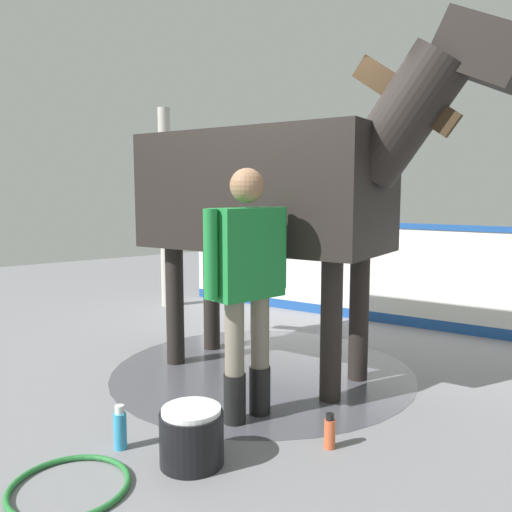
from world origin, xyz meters
The scene contains 10 objects.
ground_plane centered at (0.00, 0.00, -0.01)m, with size 16.00×16.00×0.02m, color gray.
wet_patch centered at (-0.18, -0.14, 0.00)m, with size 2.60×2.60×0.00m, color #4C4C54.
barrier_wall centered at (1.88, 0.61, 0.55)m, with size 1.79×4.73×1.19m.
roof_post_far centered at (0.35, 2.69, 1.32)m, with size 0.16×0.16×2.63m, color #B7B2A8.
horse centered at (-0.14, -0.26, 1.57)m, with size 1.61×3.30×2.73m.
handler centered at (-0.84, -0.84, 0.99)m, with size 0.68×0.25×1.70m.
wash_bucket centered at (-1.45, -1.14, 0.16)m, with size 0.37×0.37×0.33m.
bottle_shampoo centered at (-1.71, -0.73, 0.13)m, with size 0.08×0.08×0.27m.
bottle_spray centered at (-0.69, -1.48, 0.10)m, with size 0.07×0.07×0.22m.
hose_coil centered at (-2.10, -0.99, 0.02)m, with size 0.63×0.63×0.03m, color #267233.
Camera 1 is at (-2.83, -3.62, 1.55)m, focal length 36.53 mm.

